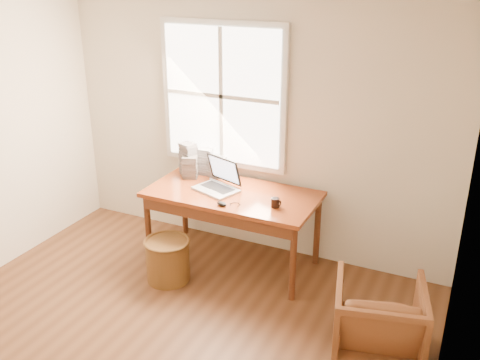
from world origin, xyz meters
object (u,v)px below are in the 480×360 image
at_px(laptop, 216,175).
at_px(cd_stack_a, 206,161).
at_px(desk, 232,194).
at_px(wicker_stool, 168,260).
at_px(coffee_mug, 275,203).
at_px(armchair, 378,319).

distance_m(laptop, cd_stack_a, 0.46).
xyz_separation_m(desk, laptop, (-0.16, -0.03, 0.18)).
relative_size(wicker_stool, coffee_mug, 4.70).
height_order(wicker_stool, coffee_mug, coffee_mug).
bearing_deg(coffee_mug, armchair, -35.03).
relative_size(desk, wicker_stool, 4.04).
distance_m(coffee_mug, cd_stack_a, 1.04).
height_order(armchair, coffee_mug, coffee_mug).
relative_size(wicker_stool, cd_stack_a, 1.46).
distance_m(desk, armchair, 1.76).
bearing_deg(cd_stack_a, coffee_mug, -25.49).
relative_size(armchair, laptop, 1.49).
relative_size(desk, laptop, 3.60).
bearing_deg(coffee_mug, laptop, 165.09).
relative_size(coffee_mug, cd_stack_a, 0.31).
xyz_separation_m(laptop, cd_stack_a, (-0.30, 0.35, -0.02)).
xyz_separation_m(desk, armchair, (1.55, -0.72, -0.43)).
bearing_deg(laptop, armchair, -2.77).
bearing_deg(armchair, coffee_mug, -42.44).
xyz_separation_m(wicker_stool, cd_stack_a, (-0.05, 0.84, 0.69)).
relative_size(armchair, cd_stack_a, 2.44).
bearing_deg(armchair, wicker_stool, -19.14).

